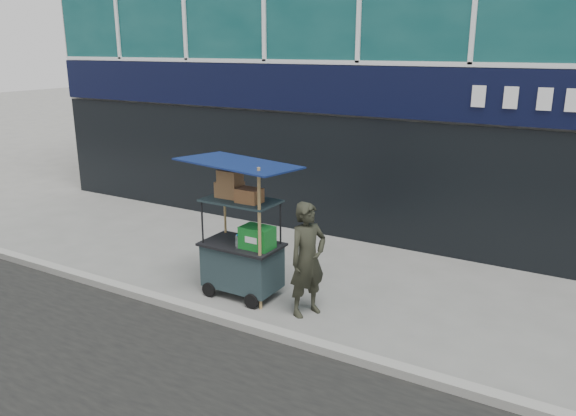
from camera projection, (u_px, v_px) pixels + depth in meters
The scene contains 4 objects.
ground at pixel (239, 319), 7.90m from camera, with size 80.00×80.00×0.00m, color slate.
curb at pixel (230, 320), 7.72m from camera, with size 80.00×0.18×0.12m, color gray.
vendor_cart at pixel (243, 248), 8.46m from camera, with size 1.60×1.14×2.15m.
vendor_man at pixel (308, 259), 7.83m from camera, with size 0.60×0.40×1.65m, color black.
Camera 1 is at (4.21, -5.82, 3.70)m, focal length 35.00 mm.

